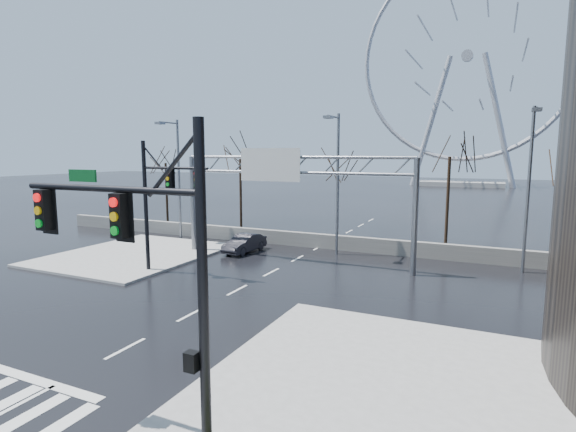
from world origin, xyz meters
The scene contains 17 objects.
ground centered at (0.00, 0.00, 0.00)m, with size 260.00×260.00×0.00m, color black.
sidewalk_right_ext centered at (10.00, 2.00, 0.07)m, with size 12.00×10.00×0.15m, color gray.
sidewalk_far centered at (-11.00, 12.00, 0.07)m, with size 10.00×12.00×0.15m, color gray.
barrier_wall centered at (0.00, 20.00, 0.55)m, with size 52.00×0.50×1.10m, color slate.
signal_mast_near centered at (5.14, -4.04, 4.87)m, with size 5.52×0.41×8.00m.
signal_mast_far centered at (-5.87, 8.96, 4.83)m, with size 4.72×0.41×8.00m.
sign_gantry centered at (-0.38, 14.96, 5.18)m, with size 16.36×0.40×7.60m.
streetlight_left centered at (-12.00, 18.16, 5.89)m, with size 0.50×2.55×10.00m.
streetlight_mid centered at (2.00, 18.16, 5.89)m, with size 0.50×2.55×10.00m.
streetlight_right centered at (14.00, 18.16, 5.89)m, with size 0.50×2.55×10.00m.
tree_far_left centered at (-18.00, 24.00, 5.57)m, with size 3.50×3.50×7.00m.
tree_left centered at (-9.00, 23.50, 5.98)m, with size 3.75×3.75×7.50m.
tree_center centered at (0.00, 24.50, 5.17)m, with size 3.25×3.25×6.50m.
tree_right centered at (9.00, 23.50, 6.22)m, with size 3.90×3.90×7.80m.
tree_far_right centered at (17.00, 24.00, 5.41)m, with size 3.40×3.40×6.80m.
ferris_wheel centered at (5.00, 95.00, 26.13)m, with size 45.00×6.00×50.91m.
car centered at (-4.40, 16.27, 0.66)m, with size 1.41×4.03×1.33m, color black.
Camera 1 is at (12.24, -11.89, 7.24)m, focal length 28.00 mm.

